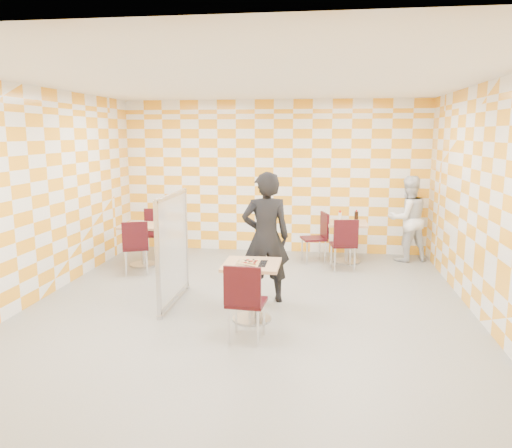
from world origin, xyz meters
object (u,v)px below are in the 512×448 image
at_px(chair_empty_near, 135,243).
at_px(soda_bottle, 356,217).
at_px(chair_main_front, 245,297).
at_px(second_table, 347,235).
at_px(empty_table, 143,238).
at_px(chair_second_front, 344,241).
at_px(chair_empty_far, 154,229).
at_px(man_dark, 266,238).
at_px(partition, 173,248).
at_px(main_table, 252,282).
at_px(sport_bottle, 340,216).
at_px(man_white, 408,219).
at_px(chair_second_side, 319,233).

relative_size(chair_empty_near, soda_bottle, 4.02).
bearing_deg(chair_main_front, second_table, 71.20).
bearing_deg(empty_table, soda_bottle, 11.11).
relative_size(empty_table, chair_main_front, 0.81).
height_order(second_table, chair_main_front, chair_main_front).
bearing_deg(chair_second_front, chair_empty_far, 170.84).
bearing_deg(empty_table, man_dark, -34.13).
xyz_separation_m(chair_main_front, partition, (-1.20, 1.22, 0.25)).
bearing_deg(chair_empty_far, man_dark, -43.39).
bearing_deg(soda_bottle, main_table, -115.23).
distance_m(second_table, soda_bottle, 0.38).
relative_size(chair_empty_far, partition, 0.60).
bearing_deg(main_table, sport_bottle, 69.80).
xyz_separation_m(sport_bottle, soda_bottle, (0.29, -0.09, 0.01)).
bearing_deg(soda_bottle, second_table, -172.31).
bearing_deg(second_table, chair_empty_near, -159.43).
xyz_separation_m(chair_empty_near, man_dark, (2.31, -1.03, 0.38)).
distance_m(chair_empty_far, man_dark, 3.35).
xyz_separation_m(empty_table, chair_empty_far, (-0.01, 0.65, 0.04)).
bearing_deg(chair_main_front, man_dark, 87.34).
bearing_deg(partition, soda_bottle, 44.71).
xyz_separation_m(second_table, partition, (-2.50, -2.60, 0.28)).
xyz_separation_m(second_table, sport_bottle, (-0.14, 0.11, 0.33)).
bearing_deg(sport_bottle, main_table, -110.20).
bearing_deg(empty_table, chair_empty_near, -80.83).
bearing_deg(empty_table, main_table, -45.86).
xyz_separation_m(chair_empty_near, man_white, (4.65, 1.61, 0.25)).
height_order(chair_empty_near, soda_bottle, soda_bottle).
bearing_deg(chair_second_side, sport_bottle, 25.55).
bearing_deg(chair_main_front, chair_second_front, 68.90).
bearing_deg(chair_empty_near, chair_second_front, 11.13).
bearing_deg(chair_empty_near, man_white, 19.13).
relative_size(partition, man_white, 0.97).
bearing_deg(main_table, chair_empty_far, 127.42).
height_order(chair_second_side, soda_bottle, soda_bottle).
relative_size(chair_empty_near, man_white, 0.58).
relative_size(main_table, chair_empty_far, 0.81).
distance_m(empty_table, chair_main_front, 3.88).
xyz_separation_m(chair_second_side, chair_empty_near, (-3.03, -1.26, 0.00)).
bearing_deg(chair_second_front, chair_main_front, -111.10).
height_order(chair_empty_far, man_dark, man_dark).
bearing_deg(chair_empty_near, empty_table, 99.17).
distance_m(main_table, chair_second_side, 3.14).
xyz_separation_m(second_table, chair_second_front, (-0.08, -0.65, 0.04)).
bearing_deg(main_table, partition, 156.57).
bearing_deg(man_white, chair_main_front, 39.05).
bearing_deg(chair_empty_far, empty_table, -89.16).
relative_size(chair_empty_far, soda_bottle, 4.02).
distance_m(partition, soda_bottle, 3.73).
bearing_deg(chair_empty_near, chair_main_front, -48.02).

